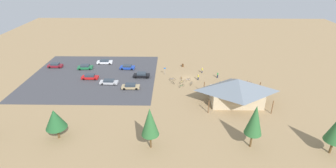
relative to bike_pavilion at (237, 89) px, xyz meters
The scene contains 31 objects.
ground 16.97m from the bike_pavilion, 51.99° to the right, with size 160.00×160.00×0.00m, color #9E7F56.
parking_lot_asphalt 40.01m from the bike_pavilion, 21.12° to the right, with size 35.26×32.13×0.05m, color #424247.
bike_pavilion is the anchor object (origin of this frame).
trash_bin 24.85m from the bike_pavilion, 62.37° to the right, with size 0.60×0.60×0.90m, color brown.
lot_sign 23.19m from the bike_pavilion, 43.32° to the right, with size 0.56×0.08×2.20m.
pine_east 15.62m from the bike_pavilion, 87.44° to the left, with size 3.01×3.01×8.45m.
pine_mideast 38.28m from the bike_pavilion, 20.78° to the left, with size 3.81×3.81×6.06m.
pine_west 24.43m from the bike_pavilion, 40.90° to the left, with size 3.07×3.07×8.06m.
bicycle_blue_yard_center 19.15m from the bike_pavilion, 38.97° to the right, with size 1.75×0.48×0.82m.
bicycle_black_edge_south 9.54m from the bike_pavilion, 130.21° to the right, with size 1.73×0.48×0.78m.
bicycle_green_trailside 14.84m from the bike_pavilion, 32.83° to the right, with size 1.41×1.08×0.77m.
bicycle_teal_yard_right 9.10m from the bike_pavilion, 87.84° to the right, with size 1.57×0.90×0.89m.
bicycle_red_lone_west 11.88m from the bike_pavilion, 120.31° to the right, with size 1.49×1.12×0.88m.
bicycle_orange_lone_east 17.68m from the bike_pavilion, 45.75° to the right, with size 0.48×1.81×0.83m.
bicycle_yellow_edge_north 16.09m from the bike_pavilion, 39.95° to the right, with size 1.30×1.07×0.77m.
bicycle_purple_back_row 9.75m from the bike_pavilion, 98.58° to the right, with size 1.51×0.77×0.83m.
bicycle_silver_near_sign 13.66m from the bike_pavilion, 43.69° to the right, with size 0.73×1.62×0.83m.
bicycle_white_front_row 10.38m from the bike_pavilion, 111.51° to the right, with size 0.63×1.75×0.90m.
bicycle_blue_by_bin 15.82m from the bike_pavilion, 47.82° to the right, with size 1.69×0.72×0.88m.
bicycle_black_near_porch 17.82m from the bike_pavilion, 34.10° to the right, with size 1.06×1.37×0.76m.
car_tan_mid_lot 26.33m from the bike_pavilion, 14.73° to the right, with size 4.64×1.98×1.34m.
car_silver_back_corner 32.94m from the bike_pavilion, 16.35° to the right, with size 4.84×1.96×1.26m.
car_white_far_end 43.26m from the bike_pavilion, 33.30° to the right, with size 4.88×2.08×1.37m.
car_blue_by_curb 34.42m from the bike_pavilion, 34.70° to the right, with size 4.44×2.13×1.34m.
car_black_end_stall 27.10m from the bike_pavilion, 30.39° to the right, with size 4.51×1.98×1.43m.
car_green_front_row 45.35m from the bike_pavilion, 25.28° to the right, with size 4.48×2.14×1.42m.
car_maroon_aisle_side 54.57m from the bike_pavilion, 22.04° to the right, with size 4.35×1.74×1.40m.
car_red_second_row 39.48m from the bike_pavilion, 18.11° to the right, with size 4.60×1.83×1.43m.
visitor_crossing_yard 14.13m from the bike_pavilion, 81.93° to the right, with size 0.40×0.39×1.77m.
visitor_by_pavilion 14.58m from the bike_pavilion, 58.39° to the right, with size 0.39×0.40×1.78m.
visitor_near_lot 18.36m from the bike_pavilion, 70.92° to the right, with size 0.36×0.36×1.72m.
Camera 1 is at (4.51, 64.89, 30.19)m, focal length 27.40 mm.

